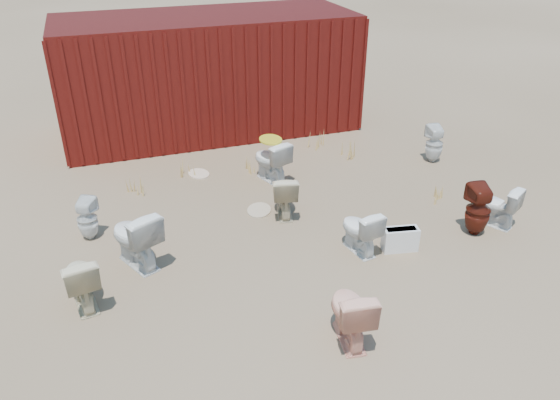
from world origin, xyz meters
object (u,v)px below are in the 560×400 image
object	(u,v)px
toilet_back_beige_left	(80,280)
toilet_back_beige_right	(284,194)
toilet_front_maroon	(478,210)
toilet_back_yellowlid	(271,161)
toilet_front_c	(360,230)
loose_tank	(400,239)
toilet_back_a	(87,219)
toilet_front_a	(135,238)
shipping_container	(209,74)
toilet_back_e	(434,144)
toilet_front_e	(496,205)
toilet_front_pink	(350,313)

from	to	relation	value
toilet_back_beige_left	toilet_back_beige_right	size ratio (longest dim) A/B	1.04
toilet_front_maroon	toilet_back_beige_left	bearing A→B (deg)	4.89
toilet_back_beige_right	toilet_back_yellowlid	xyz separation A→B (m)	(0.18, 1.22, 0.03)
toilet_front_c	loose_tank	bearing A→B (deg)	153.32
toilet_front_maroon	toilet_back_a	size ratio (longest dim) A/B	1.22
toilet_front_a	toilet_back_yellowlid	size ratio (longest dim) A/B	1.11
toilet_back_a	toilet_front_maroon	bearing A→B (deg)	-169.42
toilet_back_yellowlid	loose_tank	size ratio (longest dim) A/B	1.53
toilet_front_maroon	toilet_back_beige_right	distance (m)	2.91
toilet_front_maroon	shipping_container	bearing A→B (deg)	-57.09
toilet_back_a	toilet_back_e	xyz separation A→B (m)	(6.31, 0.72, 0.03)
toilet_back_a	toilet_back_e	bearing A→B (deg)	-145.29
toilet_front_maroon	toilet_back_a	xyz separation A→B (m)	(-5.46, 1.74, -0.07)
toilet_front_e	toilet_back_beige_left	world-z (taller)	toilet_back_beige_left
toilet_back_beige_left	toilet_front_e	bearing A→B (deg)	170.62
toilet_front_maroon	toilet_back_e	world-z (taller)	toilet_front_maroon
toilet_front_pink	toilet_back_a	size ratio (longest dim) A/B	1.17
toilet_front_maroon	toilet_front_e	world-z (taller)	toilet_front_maroon
toilet_front_a	loose_tank	bearing A→B (deg)	141.49
toilet_front_c	toilet_back_e	xyz separation A→B (m)	(2.70, 2.31, 0.02)
toilet_front_maroon	toilet_back_beige_right	size ratio (longest dim) A/B	1.12
toilet_front_e	toilet_back_beige_left	bearing A→B (deg)	-30.30
toilet_front_c	loose_tank	distance (m)	0.61
shipping_container	toilet_back_a	bearing A→B (deg)	-125.21
toilet_front_pink	toilet_front_maroon	xyz separation A→B (m)	(2.76, 1.44, 0.02)
toilet_back_e	toilet_back_beige_left	bearing A→B (deg)	25.53
toilet_front_c	toilet_back_yellowlid	bearing A→B (deg)	-89.16
toilet_front_c	toilet_back_beige_right	size ratio (longest dim) A/B	0.96
toilet_front_e	toilet_back_a	xyz separation A→B (m)	(-5.89, 1.62, -0.01)
toilet_front_pink	toilet_back_a	xyz separation A→B (m)	(-2.70, 3.18, -0.05)
toilet_back_a	toilet_back_beige_left	xyz separation A→B (m)	(-0.12, -1.56, 0.05)
toilet_front_maroon	loose_tank	world-z (taller)	toilet_front_maroon
shipping_container	toilet_back_beige_right	size ratio (longest dim) A/B	8.42
toilet_front_a	toilet_back_a	xyz separation A→B (m)	(-0.60, 0.91, -0.10)
toilet_front_c	loose_tank	size ratio (longest dim) A/B	1.36
toilet_back_e	toilet_back_yellowlid	bearing A→B (deg)	1.84
toilet_front_pink	toilet_back_beige_right	size ratio (longest dim) A/B	1.06
toilet_front_e	toilet_back_e	distance (m)	2.38
toilet_back_e	loose_tank	xyz separation A→B (m)	(-2.14, -2.48, -0.18)
shipping_container	toilet_back_beige_left	world-z (taller)	shipping_container
toilet_front_c	toilet_front_maroon	world-z (taller)	toilet_front_maroon
toilet_front_a	toilet_front_pink	distance (m)	3.09
toilet_front_pink	toilet_back_beige_left	world-z (taller)	toilet_front_pink
toilet_back_beige_right	toilet_front_pink	bearing A→B (deg)	98.98
shipping_container	toilet_back_yellowlid	size ratio (longest dim) A/B	7.83
toilet_front_maroon	loose_tank	distance (m)	1.31
shipping_container	toilet_front_maroon	size ratio (longest dim) A/B	7.55
toilet_front_pink	toilet_back_yellowlid	bearing A→B (deg)	-87.72
toilet_back_yellowlid	toilet_front_maroon	bearing A→B (deg)	111.28
toilet_front_a	toilet_front_e	bearing A→B (deg)	147.34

